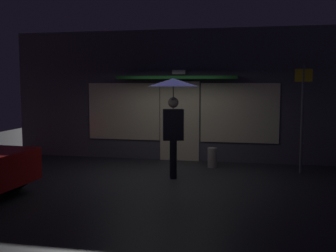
% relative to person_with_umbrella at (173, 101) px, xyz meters
% --- Properties ---
extents(ground_plane, '(18.00, 18.00, 0.00)m').
position_rel_person_with_umbrella_xyz_m(ground_plane, '(-0.24, -0.05, -1.75)').
color(ground_plane, '#26262B').
extents(building_facade, '(9.71, 1.00, 3.62)m').
position_rel_person_with_umbrella_xyz_m(building_facade, '(-0.24, 2.28, 0.05)').
color(building_facade, '#4C4C56').
rests_on(building_facade, ground).
extents(person_with_umbrella, '(1.12, 1.12, 2.25)m').
position_rel_person_with_umbrella_xyz_m(person_with_umbrella, '(0.00, 0.00, 0.00)').
color(person_with_umbrella, black).
rests_on(person_with_umbrella, ground).
extents(street_sign_post, '(0.40, 0.07, 2.58)m').
position_rel_person_with_umbrella_xyz_m(street_sign_post, '(2.90, 1.10, -0.29)').
color(street_sign_post, '#595B60').
rests_on(street_sign_post, ground).
extents(sidewalk_bollard, '(0.24, 0.24, 0.50)m').
position_rel_person_with_umbrella_xyz_m(sidewalk_bollard, '(0.76, 1.35, -1.49)').
color(sidewalk_bollard, '#B2A899').
rests_on(sidewalk_bollard, ground).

